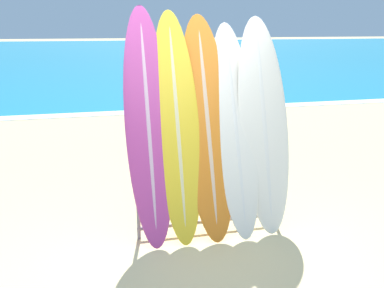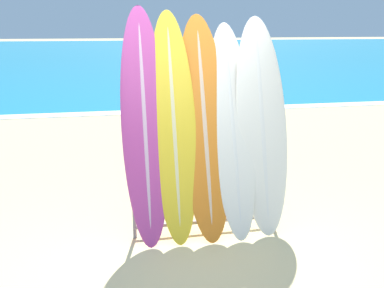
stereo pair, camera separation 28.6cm
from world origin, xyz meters
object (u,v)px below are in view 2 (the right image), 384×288
Objects in this scene: surfboard_slot_1 at (174,125)px; surfboard_slot_2 at (204,126)px; surfboard_slot_3 at (233,129)px; surfboard_slot_0 at (145,124)px; person_near_water at (226,84)px; surfboard_slot_4 at (262,125)px; person_mid_beach at (147,100)px; surfboard_rack at (206,195)px.

surfboard_slot_1 is 0.35m from surfboard_slot_2.
surfboard_slot_2 is 1.04× the size of surfboard_slot_3.
person_near_water is at bearing 66.52° from surfboard_slot_0.
surfboard_slot_2 is 1.51× the size of person_near_water.
surfboard_slot_0 is 0.99m from surfboard_slot_3.
surfboard_slot_4 is at bearing -2.88° from surfboard_slot_2.
surfboard_slot_3 is 4.35m from person_mid_beach.
surfboard_slot_2 reaches higher than person_near_water.
surfboard_slot_4 is (0.66, 0.10, 0.76)m from surfboard_rack.
surfboard_slot_1 reaches higher than person_near_water.
surfboard_slot_4 is at bearing -25.95° from person_near_water.
surfboard_slot_4 reaches higher than surfboard_slot_3.
person_near_water reaches higher than person_mid_beach.
surfboard_rack is 0.87m from surfboard_slot_1.
surfboard_slot_1 is (0.31, -0.01, -0.02)m from surfboard_slot_0.
surfboard_slot_0 is 1.67× the size of person_mid_beach.
surfboard_slot_4 is at bearing -2.43° from surfboard_slot_3.
surfboard_rack is 0.71× the size of surfboard_slot_3.
surfboard_slot_2 is at bearing 0.34° from surfboard_slot_0.
surfboard_slot_1 is at bearing -34.87° from person_near_water.
surfboard_slot_1 is 1.06× the size of surfboard_slot_3.
surfboard_slot_2 is (0.00, 0.13, 0.77)m from surfboard_rack.
surfboard_slot_3 is 0.97× the size of surfboard_slot_4.
surfboard_rack is 6.40m from person_near_water.
person_mid_beach is (0.46, 4.28, -0.44)m from surfboard_slot_0.
surfboard_slot_0 is 0.32m from surfboard_slot_1.
surfboard_rack is at bearing -31.61° from person_near_water.
surfboard_slot_1 is at bearing 161.06° from surfboard_rack.
person_mid_beach is (0.14, 4.29, -0.41)m from surfboard_slot_1.
surfboard_slot_4 is at bearing -67.12° from person_mid_beach.
surfboard_slot_0 is 1.05× the size of surfboard_slot_4.
person_mid_beach is (-2.13, -1.68, -0.06)m from person_near_water.
surfboard_slot_3 is at bearing 19.14° from surfboard_rack.
surfboard_slot_3 is 1.55× the size of person_mid_beach.
surfboard_slot_4 is 6.13m from person_near_water.
surfboard_slot_1 is 6.40m from person_near_water.
surfboard_slot_3 is at bearing -29.05° from person_near_water.
surfboard_slot_2 is (0.66, 0.00, -0.04)m from surfboard_slot_0.
person_near_water is at bearing 78.06° from surfboard_slot_4.
person_near_water is (1.93, 6.09, 0.44)m from surfboard_rack.
person_near_water is (1.93, 5.96, -0.33)m from surfboard_slot_2.
person_near_water is (2.59, 5.96, -0.38)m from surfboard_slot_0.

